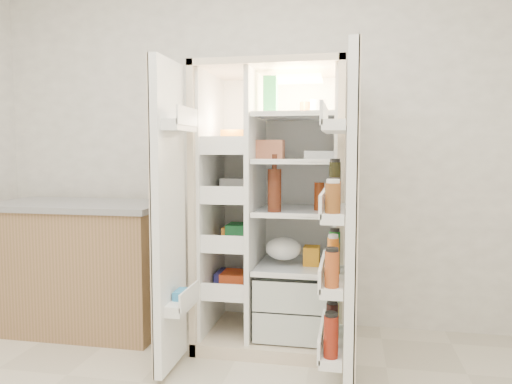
# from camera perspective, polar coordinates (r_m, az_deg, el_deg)

# --- Properties ---
(wall_back) EXTENTS (4.00, 0.02, 2.70)m
(wall_back) POSITION_cam_1_polar(r_m,az_deg,el_deg) (3.56, 0.28, 6.27)
(wall_back) COLOR white
(wall_back) RESTS_ON floor
(refrigerator) EXTENTS (0.92, 0.70, 1.80)m
(refrigerator) POSITION_cam_1_polar(r_m,az_deg,el_deg) (3.22, 2.39, -4.41)
(refrigerator) COLOR beige
(refrigerator) RESTS_ON floor
(freezer_door) EXTENTS (0.15, 0.40, 1.72)m
(freezer_door) POSITION_cam_1_polar(r_m,az_deg,el_deg) (2.75, -10.17, -2.96)
(freezer_door) COLOR white
(freezer_door) RESTS_ON floor
(fridge_door) EXTENTS (0.17, 0.58, 1.72)m
(fridge_door) POSITION_cam_1_polar(r_m,az_deg,el_deg) (2.48, 10.71, -4.43)
(fridge_door) COLOR white
(fridge_door) RESTS_ON floor
(kitchen_counter) EXTENTS (1.24, 0.66, 0.90)m
(kitchen_counter) POSITION_cam_1_polar(r_m,az_deg,el_deg) (3.69, -19.87, -8.09)
(kitchen_counter) COLOR #976D4B
(kitchen_counter) RESTS_ON floor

